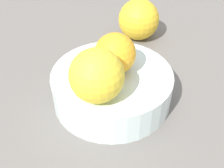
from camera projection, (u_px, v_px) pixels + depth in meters
The scene contains 5 objects.
ground_plane at pixel (112, 103), 48.39cm from camera, with size 110.00×110.00×2.00cm, color #66605B.
fruit_bowl at pixel (112, 87), 46.10cm from camera, with size 19.27×19.27×5.37cm.
orange_in_bowl_0 at pixel (115, 54), 42.85cm from camera, with size 6.39×6.39×6.39cm, color #F9A823.
orange_in_bowl_1 at pixel (97, 76), 37.77cm from camera, with size 7.59×7.59×7.59cm, color yellow.
orange_loose_0 at pixel (139, 20), 60.28cm from camera, with size 8.66×8.66×8.66cm, color yellow.
Camera 1 is at (-32.07, 13.93, 32.61)cm, focal length 45.49 mm.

